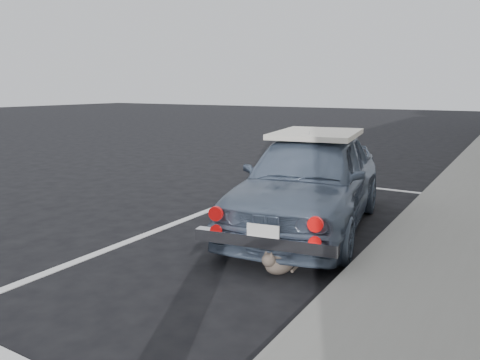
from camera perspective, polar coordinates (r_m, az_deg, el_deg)
name	(u,v)px	position (r m, az deg, el deg)	size (l,w,h in m)	color
ground	(51,321)	(4.28, -22.05, -15.68)	(80.00, 80.00, 0.00)	black
pline_front	(356,186)	(9.29, 14.00, -0.73)	(3.00, 0.12, 0.01)	silver
pline_side	(188,219)	(6.86, -6.40, -4.69)	(0.12, 7.00, 0.01)	silver
retro_coupe	(309,179)	(6.35, 8.44, 0.09)	(2.17, 4.06, 1.31)	slate
cat	(279,262)	(4.85, 4.73, -9.94)	(0.33, 0.50, 0.28)	#79685C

